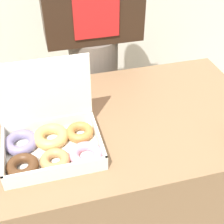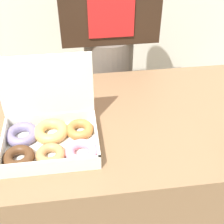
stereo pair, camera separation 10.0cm
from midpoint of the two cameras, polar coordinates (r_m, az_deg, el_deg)
table at (r=1.39m, az=4.26°, el=-13.03°), size 1.02×0.64×0.74m
donut_box at (r=1.01m, az=-8.61°, el=-4.30°), size 0.33×0.24×0.28m
person_customer at (r=1.48m, az=1.29°, el=15.32°), size 0.43×0.24×1.59m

